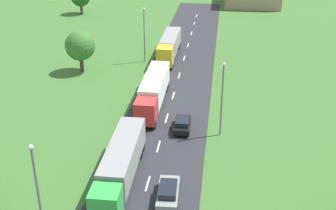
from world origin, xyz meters
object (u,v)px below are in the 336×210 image
truck_lead (121,164)px  car_second (168,192)px  truck_second (153,90)px  lamppost_third (144,32)px  lamppost_second (222,96)px  tree_oak (80,46)px  car_third (182,124)px  truck_third (169,45)px  lamppost_lead (39,196)px

truck_lead → car_second: (4.67, -2.12, -1.21)m
truck_second → lamppost_third: (-4.05, 16.25, 2.74)m
lamppost_second → tree_oak: bearing=141.1°
car_third → tree_oak: tree_oak is taller
truck_second → truck_third: bearing=91.0°
truck_third → lamppost_third: bearing=-146.6°
lamppost_third → tree_oak: size_ratio=1.37×
car_second → lamppost_lead: 11.76m
car_third → truck_third: bearing=100.6°
truck_lead → car_third: truck_lead is taller
truck_lead → truck_third: bearing=90.1°
lamppost_second → lamppost_third: size_ratio=0.98×
truck_second → truck_lead: bearing=-90.9°
lamppost_lead → tree_oak: size_ratio=1.46×
truck_lead → truck_third: (-0.06, 35.81, -0.01)m
truck_third → lamppost_second: (8.97, -25.43, 2.71)m
car_second → truck_third: bearing=97.1°
truck_third → lamppost_lead: size_ratio=1.42×
truck_lead → lamppost_second: lamppost_second is taller
lamppost_lead → tree_oak: lamppost_lead is taller
car_third → lamppost_second: size_ratio=0.49×
car_third → lamppost_lead: size_ratio=0.45×
car_second → lamppost_lead: (-8.27, -7.19, 4.25)m
car_second → lamppost_third: lamppost_third is taller
lamppost_lead → car_third: bearing=67.9°
truck_lead → truck_second: 17.12m
car_second → car_third: car_second is taller
lamppost_second → lamppost_third: 26.25m
car_third → lamppost_lead: lamppost_lead is taller
lamppost_lead → tree_oak: 38.04m
truck_second → lamppost_second: (8.63, -6.74, 2.66)m
truck_second → car_second: 19.78m
truck_third → truck_lead: bearing=-89.9°
car_third → lamppost_second: lamppost_second is taller
lamppost_third → lamppost_second: bearing=-61.1°
lamppost_lead → lamppost_third: lamppost_lead is taller
lamppost_third → lamppost_lead: bearing=-89.8°
truck_second → lamppost_third: 16.97m
truck_third → car_third: size_ratio=3.11×
lamppost_third → tree_oak: (-8.74, -5.72, -0.78)m
car_third → tree_oak: bearing=135.6°
truck_second → truck_third: truck_second is taller
car_second → lamppost_second: lamppost_second is taller
car_second → car_third: size_ratio=1.10×
truck_lead → lamppost_third: size_ratio=1.54×
truck_lead → lamppost_lead: 10.45m
tree_oak → lamppost_second: bearing=-38.9°
car_third → lamppost_second: 5.86m
lamppost_lead → tree_oak: (-8.90, 36.96, -1.06)m
truck_lead → car_second: 5.27m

